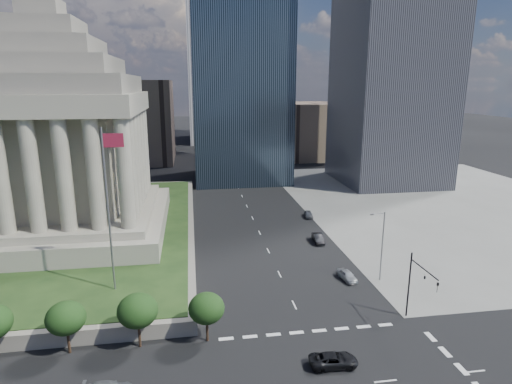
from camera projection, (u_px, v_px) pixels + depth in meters
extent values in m
plane|color=black|center=(232.00, 175.00, 129.78)|extent=(500.00, 500.00, 0.00)
cube|color=slate|center=(448.00, 204.00, 98.22)|extent=(68.00, 90.00, 0.03)
cube|color=#666257|center=(4.00, 235.00, 75.02)|extent=(66.00, 70.00, 1.80)
cube|color=#1B3214|center=(3.00, 230.00, 74.79)|extent=(64.00, 68.00, 0.10)
cylinder|color=slate|center=(108.00, 212.00, 50.80)|extent=(0.24, 0.24, 20.00)
cube|color=maroon|center=(113.00, 140.00, 48.89)|extent=(2.40, 0.05, 1.60)
cube|color=black|center=(239.00, 72.00, 117.95)|extent=(26.00, 26.00, 60.00)
cube|color=brown|center=(308.00, 130.00, 160.80)|extent=(20.00, 30.00, 20.00)
cube|color=brown|center=(138.00, 121.00, 150.69)|extent=(24.00, 30.00, 28.00)
cylinder|color=black|center=(409.00, 285.00, 49.66)|extent=(0.18, 0.18, 8.00)
cylinder|color=black|center=(424.00, 269.00, 46.24)|extent=(0.14, 5.50, 0.14)
cube|color=black|center=(438.00, 288.00, 43.80)|extent=(0.30, 0.30, 1.10)
cylinder|color=slate|center=(382.00, 247.00, 58.67)|extent=(0.16, 0.16, 10.00)
cylinder|color=slate|center=(378.00, 213.00, 57.36)|extent=(1.80, 0.12, 0.12)
cube|color=slate|center=(372.00, 214.00, 57.25)|extent=(0.50, 0.22, 0.14)
imported|color=black|center=(334.00, 360.00, 41.43)|extent=(2.37, 4.83, 1.32)
imported|color=#9EA1A6|center=(347.00, 275.00, 59.79)|extent=(4.13, 2.19, 1.34)
imported|color=black|center=(318.00, 238.00, 74.05)|extent=(1.86, 4.51, 1.45)
imported|color=#5B5E63|center=(309.00, 214.00, 88.05)|extent=(2.02, 3.98, 1.30)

